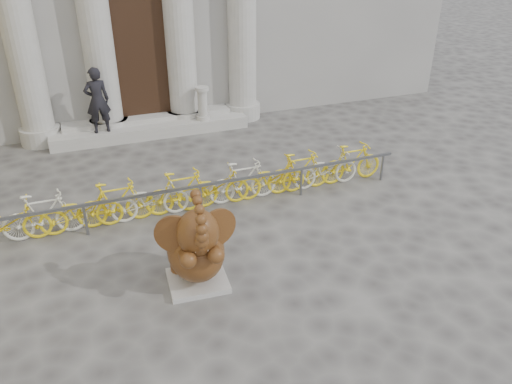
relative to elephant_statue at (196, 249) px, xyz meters
name	(u,v)px	position (x,y,z in m)	size (l,w,h in m)	color
ground	(262,334)	(0.61, -1.57, -0.75)	(80.00, 80.00, 0.00)	#474442
entrance_steps	(151,128)	(0.61, 7.83, -0.57)	(6.00, 1.20, 0.36)	#A8A59E
elephant_statue	(196,249)	(0.00, 0.00, 0.00)	(1.39, 1.57, 2.07)	#A8A59E
bike_rack	(197,189)	(0.73, 2.68, -0.25)	(9.85, 0.53, 1.00)	slate
pedestrian	(97,100)	(-0.87, 7.55, 0.56)	(0.70, 0.46, 1.92)	black
balustrade_post	(203,105)	(2.23, 7.53, 0.08)	(0.42, 0.42, 1.04)	#A8A59E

